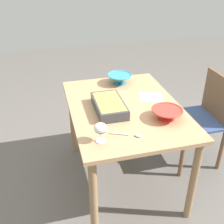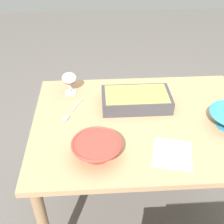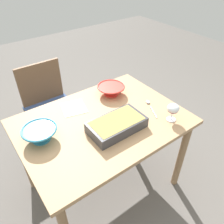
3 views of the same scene
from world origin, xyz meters
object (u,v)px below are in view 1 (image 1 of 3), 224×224
at_px(dining_table, 125,117).
at_px(wine_glass, 100,129).
at_px(casserole_dish, 109,105).
at_px(chair, 203,116).
at_px(napkin, 151,97).
at_px(serving_spoon, 132,135).
at_px(mixing_bowl, 167,113).
at_px(small_bowl, 119,79).

bearing_deg(dining_table, wine_glass, 144.63).
height_order(dining_table, casserole_dish, casserole_dish).
bearing_deg(casserole_dish, dining_table, -78.80).
relative_size(chair, wine_glass, 6.53).
bearing_deg(chair, casserole_dish, 98.20).
xyz_separation_m(casserole_dish, napkin, (0.12, -0.38, -0.04)).
relative_size(dining_table, serving_spoon, 5.64).
bearing_deg(napkin, wine_glass, 132.61).
height_order(dining_table, mixing_bowl, mixing_bowl).
relative_size(casserole_dish, serving_spoon, 1.83).
bearing_deg(chair, small_bowl, 66.46).
bearing_deg(small_bowl, napkin, -151.89).
xyz_separation_m(small_bowl, serving_spoon, (-0.80, 0.14, -0.04)).
distance_m(wine_glass, napkin, 0.71).
bearing_deg(mixing_bowl, napkin, -2.15).
xyz_separation_m(small_bowl, napkin, (-0.32, -0.17, -0.05)).
xyz_separation_m(wine_glass, mixing_bowl, (0.14, -0.51, -0.05)).
height_order(dining_table, wine_glass, wine_glass).
height_order(small_bowl, serving_spoon, small_bowl).
bearing_deg(serving_spoon, chair, -59.81).
height_order(chair, wine_glass, wine_glass).
bearing_deg(small_bowl, casserole_dish, 154.96).
height_order(dining_table, small_bowl, small_bowl).
distance_m(small_bowl, napkin, 0.37).
height_order(chair, serving_spoon, chair).
bearing_deg(serving_spoon, casserole_dish, 10.04).
xyz_separation_m(dining_table, small_bowl, (0.41, -0.07, 0.15)).
relative_size(casserole_dish, mixing_bowl, 1.67).
relative_size(wine_glass, napkin, 0.70).
xyz_separation_m(wine_glass, small_bowl, (0.80, -0.35, -0.04)).
bearing_deg(small_bowl, wine_glass, 156.45).
height_order(casserole_dish, napkin, casserole_dish).
xyz_separation_m(casserole_dish, mixing_bowl, (-0.22, -0.36, 0.00)).
xyz_separation_m(chair, small_bowl, (0.31, 0.70, 0.31)).
bearing_deg(dining_table, chair, -82.31).
xyz_separation_m(wine_glass, casserole_dish, (0.36, -0.15, -0.05)).
relative_size(wine_glass, casserole_dish, 0.35).
bearing_deg(chair, wine_glass, 115.19).
xyz_separation_m(dining_table, chair, (0.10, -0.78, -0.16)).
bearing_deg(wine_glass, mixing_bowl, -74.14).
bearing_deg(small_bowl, chair, -113.54).
height_order(dining_table, serving_spoon, serving_spoon).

